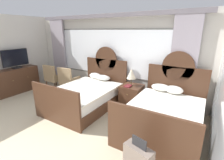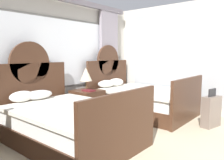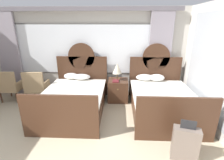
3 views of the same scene
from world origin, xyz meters
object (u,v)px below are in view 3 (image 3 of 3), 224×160
Objects in this scene: bed_near_mirror at (161,100)px; armchair_by_window_left at (36,86)px; armchair_by_window_centre at (10,85)px; nightstand_between_beds at (118,90)px; bed_near_window at (75,98)px; suitcase_on_floor at (185,144)px; book_on_nightstand at (116,81)px; table_lamp_on_nightstand at (117,69)px.

bed_near_mirror reaches higher than armchair_by_window_left.
bed_near_mirror is at bearing -7.85° from armchair_by_window_left.
armchair_by_window_centre is at bearing -179.99° from armchair_by_window_left.
armchair_by_window_left is (-3.53, 0.49, 0.15)m from bed_near_mirror.
armchair_by_window_centre is (-3.19, -0.20, 0.18)m from nightstand_between_beds.
bed_near_window is 2.94× the size of suitcase_on_floor.
nightstand_between_beds is 0.36m from book_on_nightstand.
bed_near_mirror is 3.57m from armchair_by_window_left.
bed_near_window is 2.81m from suitcase_on_floor.
suitcase_on_floor reaches higher than book_on_nightstand.
book_on_nightstand is at bearing 154.76° from bed_near_mirror.
bed_near_window is 2.37× the size of armchair_by_window_left.
armchair_by_window_centre reaches higher than book_on_nightstand.
book_on_nightstand is 3.13m from armchair_by_window_centre.
nightstand_between_beds is at bearing 4.65° from armchair_by_window_left.
book_on_nightstand is at bearing -119.95° from nightstand_between_beds.
bed_near_window reaches higher than suitcase_on_floor.
bed_near_mirror is 2.94× the size of suitcase_on_floor.
table_lamp_on_nightstand reaches higher than nightstand_between_beds.
table_lamp_on_nightstand is 3.21m from armchair_by_window_centre.
armchair_by_window_left reaches higher than suitcase_on_floor.
book_on_nightstand is (-0.04, -0.12, -0.34)m from table_lamp_on_nightstand.
bed_near_window is 1.33m from nightstand_between_beds.
armchair_by_window_left reaches higher than book_on_nightstand.
armchair_by_window_left is at bearing 172.15° from bed_near_mirror.
armchair_by_window_left is at bearing 158.81° from bed_near_window.
suitcase_on_floor is (4.35, -2.11, -0.19)m from armchair_by_window_centre.
nightstand_between_beds is 0.67× the size of armchair_by_window_centre.
bed_near_mirror is 1.36m from book_on_nightstand.
book_on_nightstand is 0.27× the size of armchair_by_window_left.
table_lamp_on_nightstand is at bearing 31.68° from bed_near_window.
bed_near_mirror is 2.37× the size of armchair_by_window_left.
armchair_by_window_centre is (-3.16, -0.19, -0.49)m from table_lamp_on_nightstand.
nightstand_between_beds is at bearing 60.05° from book_on_nightstand.
table_lamp_on_nightstand reaches higher than armchair_by_window_left.
bed_near_window is at bearing -148.95° from nightstand_between_beds.
table_lamp_on_nightstand is at bearing 149.59° from bed_near_mirror.
armchair_by_window_left is at bearing -175.35° from nightstand_between_beds.
bed_near_window reaches higher than table_lamp_on_nightstand.
bed_near_window is 3.53× the size of nightstand_between_beds.
bed_near_mirror is at bearing -25.24° from book_on_nightstand.
armchair_by_window_left is (-1.26, 0.49, 0.15)m from bed_near_window.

